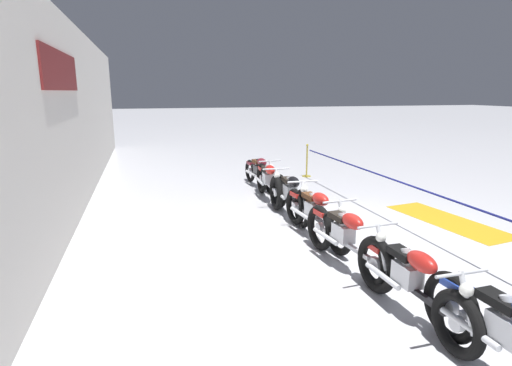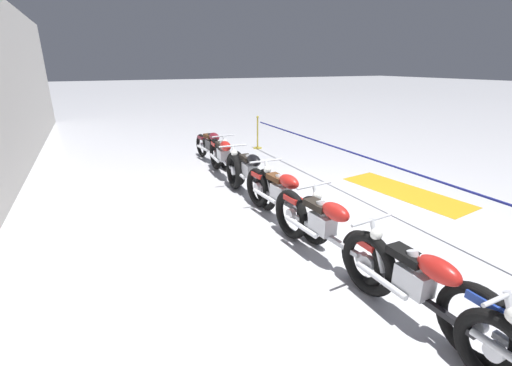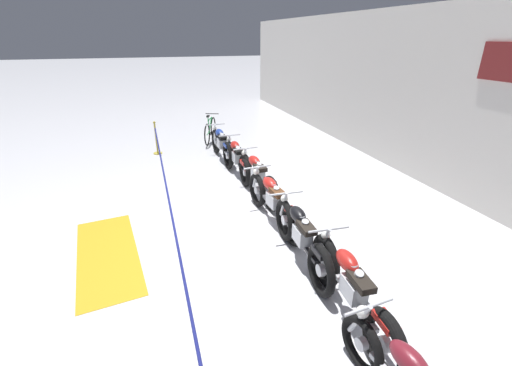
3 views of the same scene
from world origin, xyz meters
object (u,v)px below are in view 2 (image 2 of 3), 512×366
object	(u,v)px
motorcycle_red_1	(418,288)
motorcycle_red_3	(282,197)
stanchion_mid_left	(258,137)
motorcycle_black_4	(251,174)
motorcycle_red_2	(325,230)
floor_banner	(405,192)
stanchion_far_left	(444,192)
motorcycle_maroon_6	(212,147)
motorcycle_red_5	(224,159)

from	to	relation	value
motorcycle_red_1	motorcycle_red_3	distance (m)	2.75
stanchion_mid_left	motorcycle_black_4	bearing A→B (deg)	152.59
motorcycle_red_2	motorcycle_red_3	world-z (taller)	motorcycle_red_2
motorcycle_red_2	floor_banner	xyz separation A→B (m)	(1.50, -3.21, -0.47)
stanchion_far_left	stanchion_mid_left	distance (m)	6.65
stanchion_mid_left	floor_banner	size ratio (longest dim) A/B	0.39
motorcycle_red_3	floor_banner	bearing A→B (deg)	-86.84
motorcycle_red_3	motorcycle_black_4	xyz separation A→B (m)	(1.37, -0.03, 0.01)
floor_banner	motorcycle_red_2	bearing A→B (deg)	107.71
motorcycle_red_1	stanchion_far_left	xyz separation A→B (m)	(1.27, -1.98, 0.28)
motorcycle_maroon_6	stanchion_far_left	size ratio (longest dim) A/B	0.22
motorcycle_red_3	floor_banner	xyz separation A→B (m)	(0.17, -3.12, -0.47)
motorcycle_red_1	motorcycle_maroon_6	distance (m)	6.90
stanchion_far_left	motorcycle_red_2	bearing A→B (deg)	85.79
motorcycle_red_3	stanchion_far_left	xyz separation A→B (m)	(-1.48, -1.99, 0.27)
motorcycle_red_2	floor_banner	world-z (taller)	motorcycle_red_2
motorcycle_black_4	motorcycle_red_5	world-z (taller)	motorcycle_red_5
motorcycle_maroon_6	floor_banner	distance (m)	5.00
motorcycle_red_3	motorcycle_red_1	bearing A→B (deg)	-179.65
motorcycle_red_2	floor_banner	distance (m)	3.58
motorcycle_black_4	stanchion_mid_left	bearing A→B (deg)	-27.41
motorcycle_red_1	stanchion_far_left	size ratio (longest dim) A/B	0.22
motorcycle_red_3	motorcycle_red_5	distance (m)	2.73
motorcycle_red_1	floor_banner	xyz separation A→B (m)	(2.92, -3.11, -0.45)
motorcycle_red_1	stanchion_mid_left	xyz separation A→B (m)	(7.91, -1.98, -0.10)
motorcycle_red_5	stanchion_mid_left	size ratio (longest dim) A/B	2.24
motorcycle_red_2	motorcycle_red_3	bearing A→B (deg)	-3.90
motorcycle_maroon_6	floor_banner	xyz separation A→B (m)	(-3.97, -3.00, -0.45)
motorcycle_red_1	stanchion_mid_left	distance (m)	8.16
motorcycle_maroon_6	stanchion_mid_left	bearing A→B (deg)	-61.47
motorcycle_red_5	motorcycle_red_3	bearing A→B (deg)	-178.87
motorcycle_red_2	motorcycle_black_4	bearing A→B (deg)	-2.49
motorcycle_red_3	motorcycle_red_5	world-z (taller)	motorcycle_red_5
motorcycle_red_3	motorcycle_black_4	bearing A→B (deg)	-1.13
motorcycle_black_4	motorcycle_red_5	distance (m)	1.36
motorcycle_black_4	floor_banner	size ratio (longest dim) A/B	0.85
motorcycle_black_4	motorcycle_red_5	size ratio (longest dim) A/B	0.97
motorcycle_maroon_6	stanchion_far_left	xyz separation A→B (m)	(-5.62, -1.87, 0.28)
stanchion_mid_left	motorcycle_red_5	bearing A→B (deg)	139.93
motorcycle_red_5	motorcycle_maroon_6	distance (m)	1.43
motorcycle_red_1	stanchion_mid_left	bearing A→B (deg)	-14.03
stanchion_mid_left	floor_banner	world-z (taller)	stanchion_mid_left
motorcycle_maroon_6	motorcycle_red_2	bearing A→B (deg)	177.74
motorcycle_red_2	motorcycle_red_3	distance (m)	1.33
motorcycle_red_3	motorcycle_black_4	distance (m)	1.37
motorcycle_red_1	floor_banner	world-z (taller)	motorcycle_red_1
motorcycle_red_1	motorcycle_black_4	xyz separation A→B (m)	(4.12, -0.01, 0.03)
motorcycle_maroon_6	stanchion_far_left	world-z (taller)	stanchion_far_left
motorcycle_black_4	motorcycle_red_3	bearing A→B (deg)	178.87
motorcycle_red_5	motorcycle_maroon_6	size ratio (longest dim) A/B	1.06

